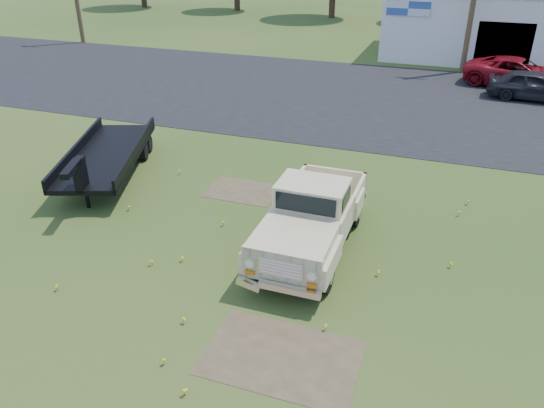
{
  "coord_description": "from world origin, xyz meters",
  "views": [
    {
      "loc": [
        3.91,
        -10.35,
        7.43
      ],
      "look_at": [
        -0.12,
        1.0,
        1.1
      ],
      "focal_mm": 35.0,
      "sensor_mm": 36.0,
      "label": 1
    }
  ],
  "objects": [
    {
      "name": "dirt_patch_b",
      "position": [
        -2.0,
        3.5,
        0.0
      ],
      "size": [
        2.2,
        1.6,
        0.01
      ],
      "primitive_type": "cube",
      "color": "#4C4128",
      "rests_on": "ground"
    },
    {
      "name": "vintage_pickup_truck",
      "position": [
        0.95,
        0.98,
        0.95
      ],
      "size": [
        2.05,
        5.26,
        1.91
      ],
      "primitive_type": null,
      "rotation": [
        0.0,
        0.0,
        -0.0
      ],
      "color": "#CAB487",
      "rests_on": "ground"
    },
    {
      "name": "red_pickup",
      "position": [
        6.69,
        19.62,
        0.72
      ],
      "size": [
        5.58,
        3.38,
        1.45
      ],
      "primitive_type": "imported",
      "rotation": [
        0.0,
        0.0,
        1.37
      ],
      "color": "maroon",
      "rests_on": "ground"
    },
    {
      "name": "ground",
      "position": [
        0.0,
        0.0,
        0.0
      ],
      "size": [
        140.0,
        140.0,
        0.0
      ],
      "primitive_type": "plane",
      "color": "#2A4917",
      "rests_on": "ground"
    },
    {
      "name": "dark_sedan",
      "position": [
        7.3,
        17.33,
        0.69
      ],
      "size": [
        4.18,
        1.93,
        1.39
      ],
      "primitive_type": "imported",
      "rotation": [
        0.0,
        0.0,
        1.5
      ],
      "color": "black",
      "rests_on": "ground"
    },
    {
      "name": "commercial_building",
      "position": [
        6.0,
        26.99,
        2.1
      ],
      "size": [
        14.2,
        8.2,
        4.15
      ],
      "color": "silver",
      "rests_on": "ground"
    },
    {
      "name": "flatbed_trailer",
      "position": [
        -6.69,
        3.15,
        0.85
      ],
      "size": [
        4.04,
        6.54,
        1.69
      ],
      "primitive_type": null,
      "rotation": [
        0.0,
        0.0,
        0.34
      ],
      "color": "black",
      "rests_on": "ground"
    },
    {
      "name": "asphalt_lot",
      "position": [
        0.0,
        15.0,
        0.0
      ],
      "size": [
        90.0,
        14.0,
        0.02
      ],
      "primitive_type": "cube",
      "color": "black",
      "rests_on": "ground"
    },
    {
      "name": "dirt_patch_a",
      "position": [
        1.5,
        -3.0,
        0.0
      ],
      "size": [
        3.0,
        2.0,
        0.01
      ],
      "primitive_type": "cube",
      "color": "#4C4128",
      "rests_on": "ground"
    }
  ]
}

